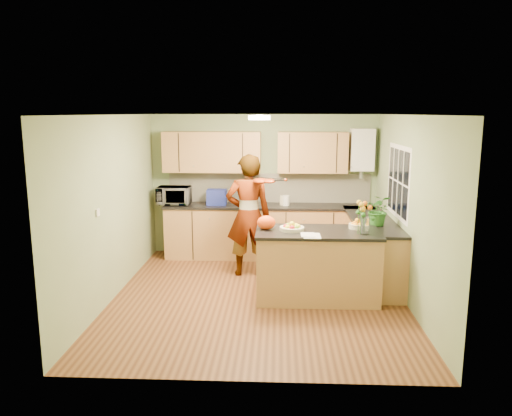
{
  "coord_description": "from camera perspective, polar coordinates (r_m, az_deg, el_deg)",
  "views": [
    {
      "loc": [
        0.28,
        -6.61,
        2.53
      ],
      "look_at": [
        -0.05,
        0.5,
        1.16
      ],
      "focal_mm": 35.0,
      "sensor_mm": 36.0,
      "label": 1
    }
  ],
  "objects": [
    {
      "name": "floor",
      "position": [
        7.08,
        0.25,
        -10.06
      ],
      "size": [
        4.5,
        4.5,
        0.0
      ],
      "primitive_type": "plane",
      "color": "#502C16",
      "rests_on": "ground"
    },
    {
      "name": "back_counter",
      "position": [
        8.8,
        1.45,
        -2.66
      ],
      "size": [
        3.64,
        0.62,
        0.94
      ],
      "color": "#A77F42",
      "rests_on": "floor"
    },
    {
      "name": "light_switch",
      "position": [
        6.54,
        -17.63,
        -0.49
      ],
      "size": [
        0.02,
        0.09,
        0.09
      ],
      "primitive_type": "cube",
      "color": "white",
      "rests_on": "wall_left"
    },
    {
      "name": "microwave",
      "position": [
        8.86,
        -9.37,
        1.41
      ],
      "size": [
        0.57,
        0.39,
        0.31
      ],
      "primitive_type": "imported",
      "rotation": [
        0.0,
        0.0,
        -0.01
      ],
      "color": "white",
      "rests_on": "back_counter"
    },
    {
      "name": "window_right",
      "position": [
        7.47,
        15.94,
        2.92
      ],
      "size": [
        0.01,
        1.3,
        1.05
      ],
      "color": "white",
      "rests_on": "wall_right"
    },
    {
      "name": "wall_right",
      "position": [
        6.95,
        16.98,
        -0.23
      ],
      "size": [
        0.02,
        4.5,
        2.5
      ],
      "primitive_type": "cube",
      "color": "gray",
      "rests_on": "floor"
    },
    {
      "name": "orange_bowl",
      "position": [
        6.99,
        11.5,
        -1.87
      ],
      "size": [
        0.23,
        0.23,
        0.13
      ],
      "color": "beige",
      "rests_on": "peninsula_island"
    },
    {
      "name": "ceiling",
      "position": [
        6.61,
        0.27,
        10.61
      ],
      "size": [
        4.0,
        4.5,
        0.02
      ],
      "primitive_type": "cube",
      "color": "silver",
      "rests_on": "wall_back"
    },
    {
      "name": "splashback",
      "position": [
        8.94,
        1.51,
        2.31
      ],
      "size": [
        3.6,
        0.02,
        0.52
      ],
      "primitive_type": "cube",
      "color": "white",
      "rests_on": "back_counter"
    },
    {
      "name": "wall_back",
      "position": [
        8.95,
        0.87,
        2.65
      ],
      "size": [
        4.0,
        0.02,
        2.5
      ],
      "primitive_type": "cube",
      "color": "gray",
      "rests_on": "floor"
    },
    {
      "name": "wall_front",
      "position": [
        4.55,
        -0.94,
        -5.46
      ],
      "size": [
        4.0,
        0.02,
        2.5
      ],
      "primitive_type": "cube",
      "color": "gray",
      "rests_on": "floor"
    },
    {
      "name": "wall_left",
      "position": [
        7.11,
        -16.07,
        0.06
      ],
      "size": [
        0.02,
        4.5,
        2.5
      ],
      "primitive_type": "cube",
      "color": "gray",
      "rests_on": "floor"
    },
    {
      "name": "upper_cabinets",
      "position": [
        8.73,
        -0.32,
        6.4
      ],
      "size": [
        3.2,
        0.34,
        0.7
      ],
      "color": "#A77F42",
      "rests_on": "wall_back"
    },
    {
      "name": "boiler",
      "position": [
        8.84,
        12.01,
        6.52
      ],
      "size": [
        0.4,
        0.3,
        0.86
      ],
      "color": "white",
      "rests_on": "wall_back"
    },
    {
      "name": "flower_vase",
      "position": [
        6.63,
        12.44,
        -0.21
      ],
      "size": [
        0.27,
        0.27,
        0.5
      ],
      "rotation": [
        0.0,
        0.0,
        0.25
      ],
      "color": "silver",
      "rests_on": "peninsula_island"
    },
    {
      "name": "kettle",
      "position": [
        8.7,
        -0.17,
        1.2
      ],
      "size": [
        0.17,
        0.17,
        0.32
      ],
      "rotation": [
        0.0,
        0.0,
        -0.19
      ],
      "color": "#B8B8BD",
      "rests_on": "back_counter"
    },
    {
      "name": "ceiling_lamp",
      "position": [
        6.91,
        0.38,
        10.3
      ],
      "size": [
        0.3,
        0.3,
        0.07
      ],
      "color": "#FFEABF",
      "rests_on": "ceiling"
    },
    {
      "name": "fruit_dish",
      "position": [
        6.77,
        4.13,
        -2.18
      ],
      "size": [
        0.33,
        0.33,
        0.12
      ],
      "color": "beige",
      "rests_on": "peninsula_island"
    },
    {
      "name": "jar_cream",
      "position": [
        8.71,
        3.06,
        0.88
      ],
      "size": [
        0.14,
        0.14,
        0.16
      ],
      "primitive_type": "cylinder",
      "rotation": [
        0.0,
        0.0,
        0.43
      ],
      "color": "beige",
      "rests_on": "back_counter"
    },
    {
      "name": "jar_white",
      "position": [
        8.66,
        3.46,
        0.86
      ],
      "size": [
        0.14,
        0.14,
        0.18
      ],
      "primitive_type": "cylinder",
      "rotation": [
        0.0,
        0.0,
        -0.22
      ],
      "color": "white",
      "rests_on": "back_counter"
    },
    {
      "name": "potted_plant",
      "position": [
        7.3,
        13.87,
        -0.24
      ],
      "size": [
        0.5,
        0.47,
        0.45
      ],
      "primitive_type": "imported",
      "rotation": [
        0.0,
        0.0,
        -0.38
      ],
      "color": "#2B6A23",
      "rests_on": "right_counter"
    },
    {
      "name": "papers",
      "position": [
        6.5,
        6.4,
        -3.15
      ],
      "size": [
        0.22,
        0.3,
        0.01
      ],
      "primitive_type": "cube",
      "color": "white",
      "rests_on": "peninsula_island"
    },
    {
      "name": "orange_bag",
      "position": [
        6.8,
        1.18,
        -1.67
      ],
      "size": [
        0.31,
        0.29,
        0.19
      ],
      "primitive_type": "ellipsoid",
      "rotation": [
        0.0,
        0.0,
        0.37
      ],
      "color": "#FC4C14",
      "rests_on": "peninsula_island"
    },
    {
      "name": "peninsula_island",
      "position": [
        6.92,
        6.99,
        -6.44
      ],
      "size": [
        1.67,
        0.86,
        0.96
      ],
      "color": "#A77F42",
      "rests_on": "floor"
    },
    {
      "name": "right_counter",
      "position": [
        7.87,
        13.03,
        -4.59
      ],
      "size": [
        0.62,
        2.24,
        0.94
      ],
      "color": "#A77F42",
      "rests_on": "floor"
    },
    {
      "name": "violinist",
      "position": [
        7.76,
        -0.88,
        -0.84
      ],
      "size": [
        0.76,
        0.56,
        1.91
      ],
      "primitive_type": "imported",
      "rotation": [
        0.0,
        0.0,
        3.3
      ],
      "color": "#D7A784",
      "rests_on": "floor"
    },
    {
      "name": "violin",
      "position": [
        7.44,
        0.55,
        3.12
      ],
      "size": [
        0.65,
        0.57,
        0.16
      ],
      "primitive_type": null,
      "rotation": [
        0.17,
        0.0,
        -0.61
      ],
      "color": "#4E1104",
      "rests_on": "violinist"
    },
    {
      "name": "blue_box",
      "position": [
        8.74,
        -4.5,
        1.25
      ],
      "size": [
        0.34,
        0.25,
        0.27
      ],
      "primitive_type": "cube",
      "rotation": [
        0.0,
        0.0,
        -0.0
      ],
      "color": "navy",
      "rests_on": "back_counter"
    }
  ]
}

